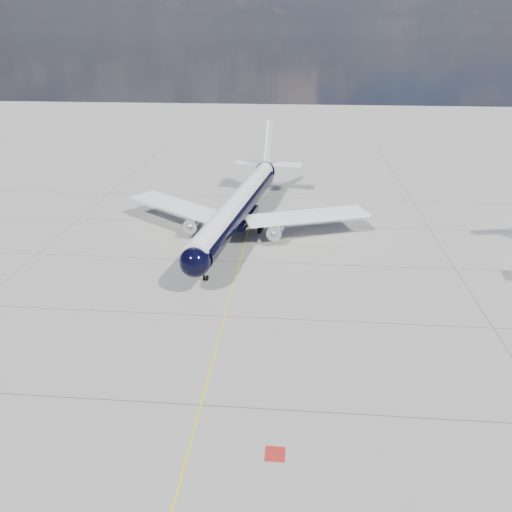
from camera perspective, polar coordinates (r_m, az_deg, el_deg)
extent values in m
plane|color=gray|center=(75.62, -1.46, 0.98)|extent=(320.00, 320.00, 0.00)
cube|color=yellow|center=(71.09, -1.90, -0.61)|extent=(0.16, 160.00, 0.01)
cube|color=maroon|center=(41.76, 2.19, -21.68)|extent=(1.60, 1.60, 0.01)
cylinder|color=black|center=(79.36, -2.06, 5.46)|extent=(9.37, 39.09, 3.89)
sphere|color=black|center=(61.23, -6.98, -0.67)|extent=(4.41, 4.41, 3.89)
cone|color=black|center=(101.65, 1.46, 10.09)|extent=(4.87, 7.65, 3.89)
cylinder|color=white|center=(79.04, -2.07, 6.12)|extent=(8.81, 40.99, 3.04)
cube|color=black|center=(60.82, -7.07, -0.27)|extent=(2.61, 1.57, 0.56)
cube|color=white|center=(84.31, -8.90, 5.67)|extent=(18.90, 15.74, 0.33)
cube|color=white|center=(79.15, 5.81, 4.59)|extent=(20.24, 11.50, 0.33)
cube|color=black|center=(79.83, -2.05, 4.48)|extent=(5.71, 10.75, 1.02)
cylinder|color=silver|center=(80.14, -7.04, 3.88)|extent=(2.94, 4.99, 2.29)
cylinder|color=silver|center=(76.82, 2.38, 3.13)|extent=(2.94, 4.99, 2.29)
sphere|color=gray|center=(78.26, -7.56, 3.34)|extent=(1.28, 1.28, 1.13)
sphere|color=gray|center=(74.85, 2.07, 2.54)|extent=(1.28, 1.28, 1.13)
cube|color=white|center=(80.06, -7.01, 4.45)|extent=(0.69, 3.28, 1.13)
cube|color=white|center=(76.73, 2.42, 3.72)|extent=(0.69, 3.28, 1.13)
cube|color=white|center=(100.00, 1.44, 12.92)|extent=(1.25, 6.48, 8.73)
cube|color=white|center=(101.45, 1.47, 10.54)|extent=(13.65, 5.13, 0.23)
cylinder|color=gray|center=(65.57, -5.81, -1.76)|extent=(0.21, 0.21, 2.15)
cylinder|color=black|center=(66.04, -5.95, -2.46)|extent=(0.28, 0.74, 0.72)
cylinder|color=black|center=(65.92, -5.61, -2.50)|extent=(0.28, 0.74, 0.72)
cylinder|color=gray|center=(82.59, -3.96, 4.04)|extent=(0.30, 0.30, 1.95)
cylinder|color=gray|center=(81.02, 0.49, 3.68)|extent=(0.30, 0.30, 1.95)
cylinder|color=black|center=(82.37, -4.06, 3.37)|extent=(0.62, 1.18, 1.13)
cylinder|color=black|center=(83.38, -3.84, 3.64)|extent=(0.62, 1.18, 1.13)
cylinder|color=black|center=(80.80, 0.40, 3.00)|extent=(0.62, 1.18, 1.13)
cylinder|color=black|center=(81.82, 0.58, 3.28)|extent=(0.62, 1.18, 1.13)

